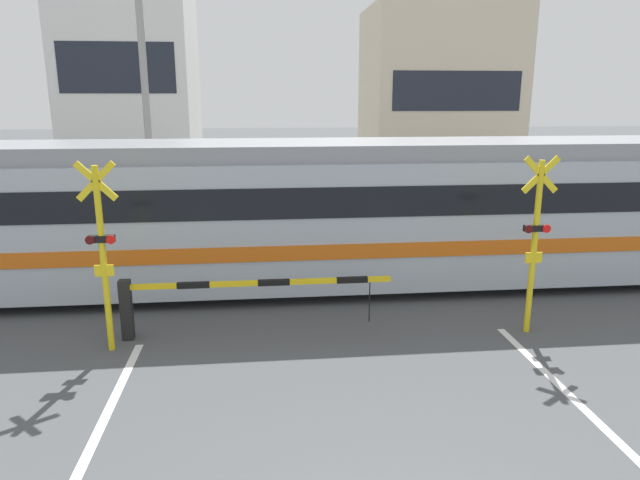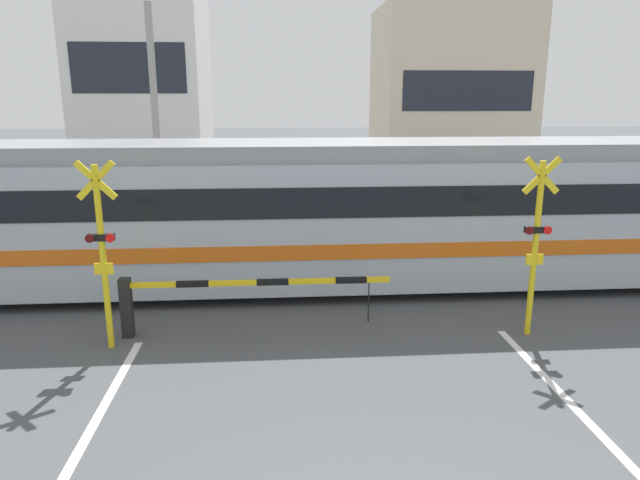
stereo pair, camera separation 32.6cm
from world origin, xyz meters
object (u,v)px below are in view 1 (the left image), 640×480
crossing_barrier_far (376,221)px  crossing_signal_left (102,249)px  commuter_train (297,211)px  crossing_barrier_near (206,295)px  crossing_signal_right (535,238)px

crossing_barrier_far → crossing_signal_left: (-6.04, -6.39, 1.03)m
commuter_train → crossing_barrier_far: (2.53, 3.18, -0.99)m
crossing_barrier_far → commuter_train: bearing=-128.5°
crossing_barrier_near → crossing_signal_right: size_ratio=1.50×
commuter_train → crossing_barrier_near: 3.49m
commuter_train → crossing_barrier_near: commuter_train is taller
crossing_barrier_near → crossing_signal_left: 1.99m
commuter_train → crossing_barrier_far: commuter_train is taller
crossing_barrier_near → crossing_signal_right: 6.14m
commuter_train → crossing_signal_right: commuter_train is taller
crossing_barrier_near → crossing_signal_right: (6.04, -0.44, 1.03)m
crossing_barrier_far → crossing_signal_left: crossing_signal_left is taller
crossing_barrier_far → crossing_signal_left: 8.85m
crossing_barrier_far → crossing_barrier_near: bearing=-126.5°
commuter_train → crossing_signal_left: size_ratio=6.54×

